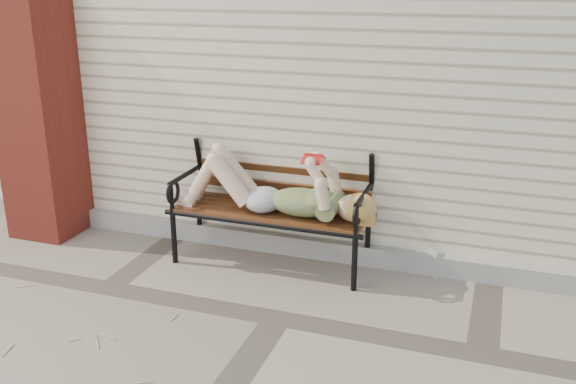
% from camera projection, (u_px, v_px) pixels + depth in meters
% --- Properties ---
extents(ground, '(80.00, 80.00, 0.00)m').
position_uv_depth(ground, '(278.00, 318.00, 4.07)').
color(ground, gray).
rests_on(ground, ground).
extents(house_wall, '(8.00, 4.00, 3.00)m').
position_uv_depth(house_wall, '(381.00, 35.00, 6.26)').
color(house_wall, beige).
rests_on(house_wall, ground).
extents(foundation_strip, '(8.00, 0.10, 0.15)m').
position_uv_depth(foundation_strip, '(321.00, 248.00, 4.91)').
color(foundation_strip, gray).
rests_on(foundation_strip, ground).
extents(brick_pillar, '(0.50, 0.50, 2.00)m').
position_uv_depth(brick_pillar, '(39.00, 115.00, 5.12)').
color(brick_pillar, '#9D3223').
rests_on(brick_pillar, ground).
extents(garden_bench, '(1.57, 0.62, 1.02)m').
position_uv_depth(garden_bench, '(275.00, 188.00, 4.73)').
color(garden_bench, black).
rests_on(garden_bench, ground).
extents(reading_woman, '(1.48, 0.34, 0.47)m').
position_uv_depth(reading_woman, '(270.00, 189.00, 4.61)').
color(reading_woman, '#0B444F').
rests_on(reading_woman, ground).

